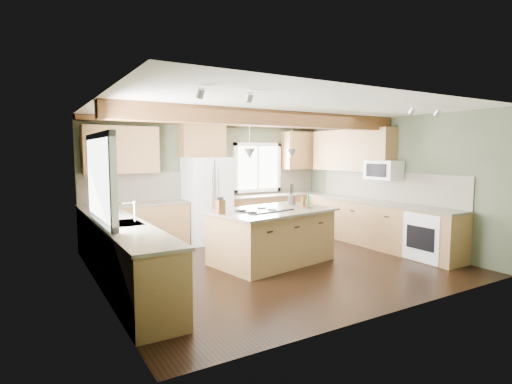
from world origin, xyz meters
TOP-DOWN VIEW (x-y plane):
  - floor at (0.00, 0.00)m, footprint 5.60×5.60m
  - ceiling at (0.00, 0.00)m, footprint 5.60×5.60m
  - wall_back at (0.00, 2.50)m, footprint 5.60×0.00m
  - wall_left at (-2.80, 0.00)m, footprint 0.00×5.00m
  - wall_right at (2.80, 0.00)m, footprint 0.00×5.00m
  - ceiling_beam at (0.00, 0.10)m, footprint 5.55×0.26m
  - soffit_trim at (0.00, 2.40)m, footprint 5.55×0.20m
  - backsplash_back at (0.00, 2.48)m, footprint 5.58×0.03m
  - backsplash_right at (2.78, 0.05)m, footprint 0.03×3.70m
  - base_cab_back_left at (-1.79, 2.20)m, footprint 2.02×0.60m
  - counter_back_left at (-1.79, 2.20)m, footprint 2.06×0.64m
  - base_cab_back_right at (1.49, 2.20)m, footprint 2.62×0.60m
  - counter_back_right at (1.49, 2.20)m, footprint 2.66×0.64m
  - base_cab_left at (-2.50, 0.05)m, footprint 0.60×3.70m
  - counter_left at (-2.50, 0.05)m, footprint 0.64×3.74m
  - base_cab_right at (2.50, 0.05)m, footprint 0.60×3.70m
  - counter_right at (2.50, 0.05)m, footprint 0.64×3.74m
  - upper_cab_back_left at (-1.99, 2.33)m, footprint 1.40×0.35m
  - upper_cab_over_fridge at (-0.30, 2.33)m, footprint 0.96×0.35m
  - upper_cab_right at (2.62, 0.90)m, footprint 0.35×2.20m
  - upper_cab_back_corner at (2.30, 2.33)m, footprint 0.90×0.35m
  - window_left at (-2.78, 0.05)m, footprint 0.04×1.60m
  - window_back at (1.15, 2.48)m, footprint 1.10×0.04m
  - sink at (-2.50, 0.05)m, footprint 0.50×0.65m
  - faucet at (-2.32, 0.05)m, footprint 0.02×0.02m
  - dishwasher at (-2.49, -1.25)m, footprint 0.60×0.60m
  - oven at (2.49, -1.25)m, footprint 0.60×0.72m
  - microwave at (2.58, -0.05)m, footprint 0.40×0.70m
  - pendant_left at (-0.47, 0.01)m, footprint 0.18×0.18m
  - pendant_right at (0.49, 0.19)m, footprint 0.18×0.18m
  - refrigerator at (-0.30, 2.12)m, footprint 0.90×0.74m
  - island at (0.01, 0.10)m, footprint 2.13×1.51m
  - island_top at (0.01, 0.10)m, footprint 2.28×1.67m
  - cooktop at (-0.15, 0.07)m, footprint 0.93×0.70m
  - knife_block at (-0.95, 0.12)m, footprint 0.15×0.13m
  - utensil_crock at (0.71, 0.48)m, footprint 0.16×0.16m
  - bottle_tray at (0.69, 0.02)m, footprint 0.24×0.24m

SIDE VIEW (x-z plane):
  - floor at x=0.00m, z-range 0.00..0.00m
  - dishwasher at x=-2.49m, z-range 0.01..0.85m
  - oven at x=2.49m, z-range 0.01..0.85m
  - base_cab_back_left at x=-1.79m, z-range 0.00..0.88m
  - base_cab_back_right at x=1.49m, z-range 0.00..0.88m
  - base_cab_left at x=-2.50m, z-range 0.00..0.88m
  - base_cab_right at x=2.50m, z-range 0.00..0.88m
  - island at x=0.01m, z-range 0.00..0.88m
  - counter_back_left at x=-1.79m, z-range 0.88..0.92m
  - counter_back_right at x=1.49m, z-range 0.88..0.92m
  - counter_left at x=-2.50m, z-range 0.88..0.92m
  - counter_right at x=2.50m, z-range 0.88..0.92m
  - refrigerator at x=-0.30m, z-range 0.00..1.80m
  - island_top at x=0.01m, z-range 0.88..0.92m
  - sink at x=-2.50m, z-range 0.89..0.92m
  - cooktop at x=-0.15m, z-range 0.92..0.94m
  - utensil_crock at x=0.71m, z-range 0.92..1.10m
  - bottle_tray at x=0.69m, z-range 0.92..1.14m
  - knife_block at x=-0.95m, z-range 0.92..1.14m
  - faucet at x=-2.32m, z-range 0.91..1.19m
  - backsplash_back at x=0.00m, z-range 0.92..1.50m
  - backsplash_right at x=2.78m, z-range 0.92..1.50m
  - wall_back at x=0.00m, z-range -1.50..4.10m
  - wall_left at x=-2.80m, z-range -1.20..3.80m
  - wall_right at x=2.80m, z-range -1.20..3.80m
  - window_back at x=1.15m, z-range 1.05..2.05m
  - window_left at x=-2.78m, z-range 1.02..2.08m
  - microwave at x=2.58m, z-range 1.36..1.74m
  - pendant_left at x=-0.47m, z-range 1.80..1.96m
  - pendant_right at x=0.49m, z-range 1.80..1.96m
  - upper_cab_back_left at x=-1.99m, z-range 1.50..2.40m
  - upper_cab_right at x=2.62m, z-range 1.50..2.40m
  - upper_cab_back_corner at x=2.30m, z-range 1.50..2.40m
  - upper_cab_over_fridge at x=-0.30m, z-range 1.80..2.50m
  - ceiling_beam at x=0.00m, z-range 2.34..2.60m
  - soffit_trim at x=0.00m, z-range 2.49..2.59m
  - ceiling at x=0.00m, z-range 2.60..2.60m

